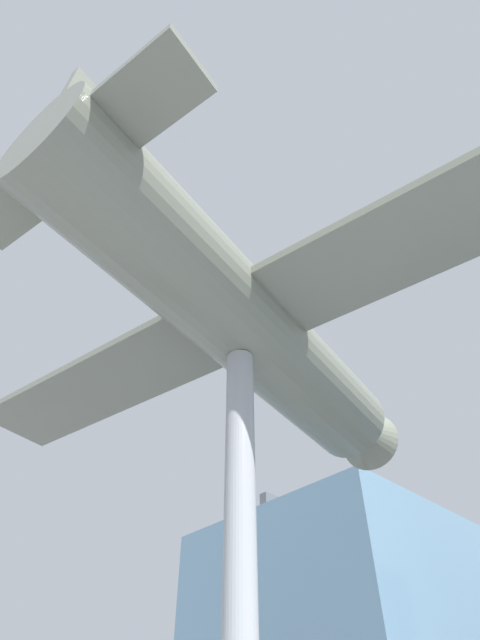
% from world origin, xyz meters
% --- Properties ---
extents(support_pylon_central, '(0.51, 0.51, 7.41)m').
position_xyz_m(support_pylon_central, '(0.00, 0.00, 3.70)').
color(support_pylon_central, '#999EA3').
rests_on(support_pylon_central, ground_plane).
extents(suspended_airplane, '(15.61, 12.14, 3.32)m').
position_xyz_m(suspended_airplane, '(-0.06, 0.31, 8.41)').
color(suspended_airplane, slate).
rests_on(suspended_airplane, support_pylon_central).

